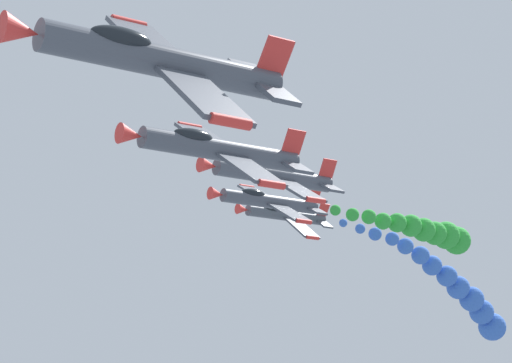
{
  "coord_description": "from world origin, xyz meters",
  "views": [
    {
      "loc": [
        -53.86,
        35.92,
        86.0
      ],
      "look_at": [
        0.0,
        0.0,
        101.3
      ],
      "focal_mm": 70.94,
      "sensor_mm": 36.0,
      "label": 1
    }
  ],
  "objects_px": {
    "airplane_lead": "(160,60)",
    "airplane_left_outer": "(268,201)",
    "airplane_right_outer": "(285,215)",
    "airplane_left_inner": "(219,149)",
    "airplane_right_inner": "(272,175)"
  },
  "relations": [
    {
      "from": "airplane_left_outer",
      "to": "airplane_left_inner",
      "type": "bearing_deg",
      "value": 140.97
    },
    {
      "from": "airplane_lead",
      "to": "airplane_left_inner",
      "type": "distance_m",
      "value": 17.11
    },
    {
      "from": "airplane_lead",
      "to": "airplane_left_inner",
      "type": "xyz_separation_m",
      "value": [
        13.4,
        -10.54,
        1.49
      ]
    },
    {
      "from": "airplane_left_inner",
      "to": "airplane_lead",
      "type": "bearing_deg",
      "value": 141.81
    },
    {
      "from": "airplane_right_inner",
      "to": "airplane_right_outer",
      "type": "height_order",
      "value": "airplane_right_outer"
    },
    {
      "from": "airplane_lead",
      "to": "airplane_right_outer",
      "type": "relative_size",
      "value": 1.0
    },
    {
      "from": "airplane_left_outer",
      "to": "airplane_right_outer",
      "type": "distance_m",
      "value": 17.23
    },
    {
      "from": "airplane_right_inner",
      "to": "airplane_right_outer",
      "type": "bearing_deg",
      "value": -36.86
    },
    {
      "from": "airplane_left_inner",
      "to": "airplane_right_inner",
      "type": "distance_m",
      "value": 16.27
    },
    {
      "from": "airplane_lead",
      "to": "airplane_left_outer",
      "type": "xyz_separation_m",
      "value": [
        37.59,
        -30.16,
        5.52
      ]
    },
    {
      "from": "airplane_lead",
      "to": "airplane_right_outer",
      "type": "xyz_separation_m",
      "value": [
        50.7,
        -41.1,
        7.81
      ]
    },
    {
      "from": "airplane_lead",
      "to": "airplane_left_outer",
      "type": "bearing_deg",
      "value": -38.73
    },
    {
      "from": "airplane_right_inner",
      "to": "airplane_left_inner",
      "type": "bearing_deg",
      "value": 135.72
    },
    {
      "from": "airplane_left_outer",
      "to": "airplane_lead",
      "type": "bearing_deg",
      "value": 141.27
    },
    {
      "from": "airplane_right_outer",
      "to": "airplane_left_outer",
      "type": "bearing_deg",
      "value": 140.13
    }
  ]
}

